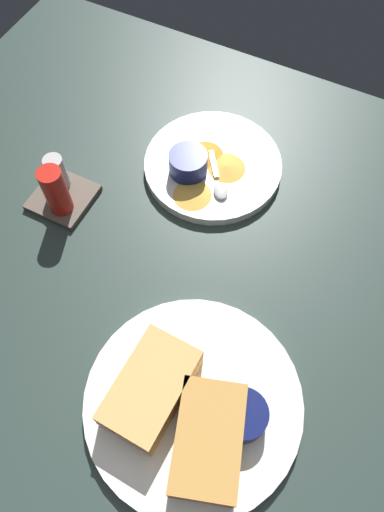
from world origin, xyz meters
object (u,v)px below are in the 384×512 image
(ramekin_dark_sauce, at_px, (242,415))
(spoon_by_gravy_ramekin, at_px, (218,184))
(plate_chips_companion, at_px, (213,165))
(ramekin_light_gravy, at_px, (188,163))
(condiment_caddy, at_px, (58,189))
(plate_sandwich_main, at_px, (193,402))
(sandwich_half_far, at_px, (208,440))
(spoon_by_dark_ramekin, at_px, (201,406))
(sandwich_half_near, at_px, (151,388))

(ramekin_dark_sauce, height_order, spoon_by_gravy_ramekin, ramekin_dark_sauce)
(plate_chips_companion, xyz_separation_m, spoon_by_gravy_ramekin, (-0.04, -0.03, 0.01))
(ramekin_dark_sauce, xyz_separation_m, spoon_by_gravy_ramekin, (0.31, 0.18, -0.01))
(ramekin_light_gravy, relative_size, condiment_caddy, 0.64)
(plate_sandwich_main, relative_size, ramekin_light_gravy, 4.55)
(plate_sandwich_main, distance_m, spoon_by_gravy_ramekin, 0.34)
(plate_sandwich_main, distance_m, sandwich_half_far, 0.06)
(spoon_by_dark_ramekin, bearing_deg, spoon_by_gravy_ramekin, 21.44)
(plate_sandwich_main, bearing_deg, sandwich_half_far, -134.05)
(ramekin_light_gravy, xyz_separation_m, spoon_by_gravy_ramekin, (-0.01, -0.06, -0.02))
(plate_sandwich_main, distance_m, spoon_by_dark_ramekin, 0.02)
(sandwich_half_far, relative_size, spoon_by_dark_ramekin, 1.48)
(spoon_by_gravy_ramekin, bearing_deg, ramekin_dark_sauce, -150.37)
(ramekin_light_gravy, bearing_deg, ramekin_dark_sauce, -143.61)
(sandwich_half_far, xyz_separation_m, spoon_by_gravy_ramekin, (0.35, 0.15, -0.02))
(ramekin_light_gravy, xyz_separation_m, condiment_caddy, (-0.13, 0.16, -0.00))
(condiment_caddy, bearing_deg, plate_chips_companion, -47.76)
(ramekin_light_gravy, bearing_deg, spoon_by_dark_ramekin, -150.82)
(sandwich_half_far, relative_size, plate_chips_companion, 0.66)
(sandwich_half_far, height_order, plate_chips_companion, sandwich_half_far)
(plate_sandwich_main, height_order, spoon_by_dark_ramekin, spoon_by_dark_ramekin)
(plate_chips_companion, xyz_separation_m, condiment_caddy, (-0.17, 0.18, 0.03))
(sandwich_half_far, xyz_separation_m, spoon_by_dark_ramekin, (0.03, 0.03, -0.02))
(sandwich_half_far, distance_m, spoon_by_dark_ramekin, 0.05)
(sandwich_half_near, distance_m, plate_chips_companion, 0.38)
(sandwich_half_near, distance_m, ramekin_light_gravy, 0.36)
(ramekin_light_gravy, height_order, spoon_by_gravy_ramekin, ramekin_light_gravy)
(sandwich_half_near, relative_size, ramekin_light_gravy, 2.21)
(sandwich_half_far, distance_m, ramekin_dark_sauce, 0.05)
(plate_sandwich_main, height_order, ramekin_light_gravy, ramekin_light_gravy)
(spoon_by_gravy_ramekin, bearing_deg, spoon_by_dark_ramekin, -158.56)
(plate_sandwich_main, distance_m, sandwich_half_near, 0.06)
(plate_chips_companion, relative_size, spoon_by_gravy_ramekin, 2.52)
(spoon_by_gravy_ramekin, distance_m, condiment_caddy, 0.25)
(spoon_by_gravy_ramekin, bearing_deg, sandwich_half_near, -169.24)
(ramekin_dark_sauce, distance_m, spoon_by_dark_ramekin, 0.05)
(ramekin_light_gravy, distance_m, spoon_by_gravy_ramekin, 0.06)
(plate_sandwich_main, height_order, spoon_by_gravy_ramekin, spoon_by_gravy_ramekin)
(spoon_by_dark_ramekin, xyz_separation_m, condiment_caddy, (0.19, 0.34, 0.01))
(plate_sandwich_main, height_order, plate_chips_companion, same)
(sandwich_half_far, height_order, spoon_by_dark_ramekin, sandwich_half_far)
(sandwich_half_near, distance_m, condiment_caddy, 0.34)
(plate_sandwich_main, xyz_separation_m, ramekin_dark_sauce, (0.01, -0.06, 0.03))
(plate_sandwich_main, relative_size, plate_chips_companion, 1.24)
(plate_sandwich_main, xyz_separation_m, spoon_by_dark_ramekin, (-0.00, -0.01, 0.01))
(sandwich_half_far, bearing_deg, plate_chips_companion, 24.58)
(ramekin_dark_sauce, height_order, plate_chips_companion, ramekin_dark_sauce)
(ramekin_dark_sauce, bearing_deg, plate_chips_companion, 30.31)
(ramekin_dark_sauce, relative_size, ramekin_light_gravy, 1.01)
(spoon_by_gravy_ramekin, bearing_deg, plate_chips_companion, 35.37)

